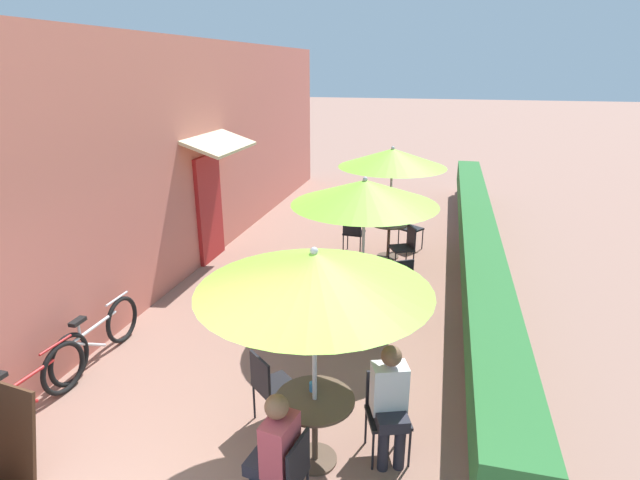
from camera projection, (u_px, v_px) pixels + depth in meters
The scene contains 23 objects.
cafe_facade_wall at pixel (211, 151), 10.06m from camera, with size 0.98×14.15×4.20m.
planter_hedge at pixel (476, 244), 9.39m from camera, with size 0.60×13.15×1.01m.
patio_table_near at pixel (315, 416), 4.80m from camera, with size 0.77×0.77×0.73m.
patio_umbrella_near at pixel (314, 271), 4.30m from camera, with size 2.09×2.09×2.26m.
cafe_chair_near_left at pixel (387, 407), 4.95m from camera, with size 0.51×0.51×0.87m.
seated_patron_near_left at pixel (390, 400), 4.79m from camera, with size 0.44×0.49×1.25m.
cafe_chair_near_right at pixel (270, 383), 5.32m from camera, with size 0.56×0.56×0.87m.
cafe_chair_near_back at pixel (287, 472), 4.15m from camera, with size 0.46×0.46×0.87m.
seated_patron_near_back at pixel (275, 452), 4.14m from camera, with size 0.45×0.38×1.25m.
coffee_cup_near at pixel (313, 387), 4.84m from camera, with size 0.07×0.07×0.09m.
patio_table_mid at pixel (362, 291), 7.48m from camera, with size 0.77×0.77×0.73m.
patio_umbrella_mid at pixel (365, 192), 6.98m from camera, with size 2.09×2.09×2.26m.
cafe_chair_mid_left at pixel (404, 284), 7.72m from camera, with size 0.54×0.54×0.87m.
cafe_chair_mid_right at pixel (316, 299), 7.24m from camera, with size 0.54×0.54×0.87m.
coffee_cup_mid at pixel (354, 272), 7.53m from camera, with size 0.07×0.07×0.09m.
patio_table_far at pixel (389, 233), 10.08m from camera, with size 0.77×0.77×0.73m.
patio_umbrella_far at pixel (392, 158), 9.58m from camera, with size 2.09×2.09×2.26m.
cafe_chair_far_left at pixel (353, 231), 10.23m from camera, with size 0.43×0.43×0.87m.
cafe_chair_far_right at pixel (405, 245), 9.43m from camera, with size 0.54×0.54×0.87m.
cafe_chair_far_back at pixel (408, 225), 10.60m from camera, with size 0.56×0.56×0.87m.
coffee_cup_far at pixel (386, 222), 9.91m from camera, with size 0.07×0.07×0.09m.
bicycle_leaning at pixel (26, 393), 5.44m from camera, with size 0.19×1.69×0.74m.
bicycle_second at pixel (97, 337), 6.54m from camera, with size 0.10×1.71×0.75m.
Camera 1 is at (2.03, -2.31, 3.72)m, focal length 28.00 mm.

